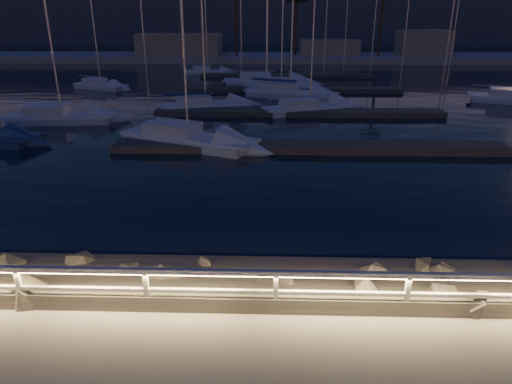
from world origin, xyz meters
TOP-DOWN VIEW (x-y plane):
  - ground at (0.00, 0.00)m, footprint 400.00×400.00m
  - harbor_water at (0.00, 31.22)m, footprint 400.00×440.00m
  - guard_rail at (-0.07, -0.00)m, footprint 44.11×0.12m
  - floating_docks at (0.00, 32.50)m, footprint 22.00×36.00m
  - far_shore at (-0.12, 74.05)m, footprint 160.00×14.00m
  - palm_center at (2.00, 73.00)m, footprint 3.00×3.00m
  - distant_hills at (-22.13, 133.69)m, footprint 230.00×37.50m
  - sailboat_b at (-7.14, 16.95)m, footprint 8.56×5.50m
  - sailboat_e at (-17.21, 22.78)m, footprint 7.71×3.05m
  - sailboat_f at (-7.61, 27.88)m, footprint 7.71×4.30m
  - sailboat_g at (0.78, 26.95)m, footprint 7.82×4.73m
  - sailboat_i at (-20.16, 39.27)m, footprint 6.42×4.22m
  - sailboat_j at (-0.51, 34.37)m, footprint 8.94×5.84m
  - sailboat_k at (-2.89, 42.67)m, footprint 9.54×3.06m
  - sailboat_m at (-10.71, 53.01)m, footprint 6.45×3.10m
  - sailboat_n at (-1.26, 38.91)m, footprint 7.81×3.31m

SIDE VIEW (x-z plane):
  - harbor_water at x=0.00m, z-range -1.27..-0.67m
  - floating_docks at x=0.00m, z-range -0.60..-0.20m
  - sailboat_m at x=-10.71m, z-range -5.53..5.13m
  - sailboat_i at x=-20.16m, z-range -5.58..5.19m
  - sailboat_g at x=0.78m, z-range -6.62..6.24m
  - sailboat_f at x=-7.61m, z-range -6.52..6.17m
  - sailboat_n at x=-1.26m, z-range -6.62..6.29m
  - sailboat_e at x=-17.21m, z-range -6.58..6.29m
  - sailboat_b at x=-7.14m, z-range -7.26..6.98m
  - sailboat_k at x=-2.89m, z-range -8.15..7.91m
  - sailboat_j at x=-0.51m, z-range -7.58..7.33m
  - ground at x=0.00m, z-range 0.00..0.00m
  - far_shore at x=-0.12m, z-range -2.31..2.89m
  - guard_rail at x=-0.07m, z-range 0.24..1.30m
  - distant_hills at x=-22.13m, z-range -4.26..13.74m
  - palm_center at x=2.00m, z-range 3.93..13.63m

